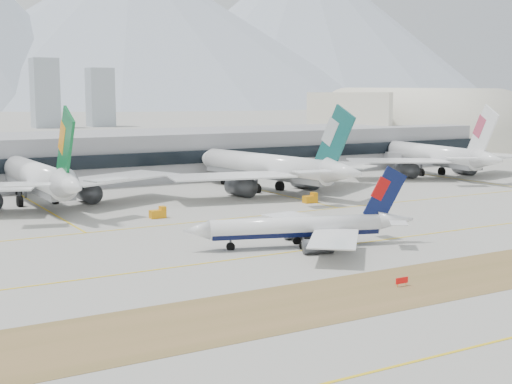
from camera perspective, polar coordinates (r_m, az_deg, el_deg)
ground at (r=134.26m, az=4.33°, el=-4.06°), size 3000.00×3000.00×0.00m
taxiing_airliner at (r=130.18m, az=3.87°, el=-2.84°), size 42.61×36.24×14.68m
widebody_eva at (r=184.25m, az=-17.05°, el=1.03°), size 71.65×69.91×25.54m
widebody_cathay at (r=200.71m, az=1.22°, el=1.91°), size 70.25×69.51×25.38m
widebody_china_air at (r=247.74m, az=14.05°, el=2.78°), size 68.76×67.85×24.73m
terminal at (r=236.16m, az=-11.52°, el=2.84°), size 280.00×43.10×15.00m
hangar at (r=335.12m, az=13.27°, el=2.99°), size 91.00×60.00×60.00m
hold_sign_left at (r=106.10m, az=11.59°, el=-6.96°), size 2.20×0.15×1.35m
gse_b at (r=161.19m, az=-7.82°, el=-1.70°), size 3.55×2.00×2.60m
gse_c at (r=182.22m, az=4.39°, el=-0.54°), size 3.55×2.00×2.60m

